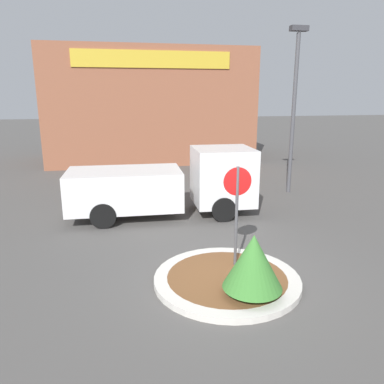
# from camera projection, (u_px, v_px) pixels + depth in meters

# --- Properties ---
(ground_plane) EXTENTS (120.00, 120.00, 0.00)m
(ground_plane) POSITION_uv_depth(u_px,v_px,m) (227.00, 282.00, 8.30)
(ground_plane) COLOR #514F4C
(traffic_island) EXTENTS (3.23, 3.23, 0.14)m
(traffic_island) POSITION_uv_depth(u_px,v_px,m) (227.00, 279.00, 8.28)
(traffic_island) COLOR beige
(traffic_island) RESTS_ON ground_plane
(stop_sign) EXTENTS (0.65, 0.07, 2.50)m
(stop_sign) POSITION_uv_depth(u_px,v_px,m) (237.00, 201.00, 8.44)
(stop_sign) COLOR #4C4C51
(stop_sign) RESTS_ON ground_plane
(island_shrub) EXTENTS (1.20, 1.20, 1.27)m
(island_shrub) POSITION_uv_depth(u_px,v_px,m) (253.00, 261.00, 7.35)
(island_shrub) COLOR brown
(island_shrub) RESTS_ON traffic_island
(utility_truck) EXTENTS (6.24, 2.25, 2.28)m
(utility_truck) POSITION_uv_depth(u_px,v_px,m) (168.00, 184.00, 12.61)
(utility_truck) COLOR white
(utility_truck) RESTS_ON ground_plane
(storefront_building) EXTENTS (12.09, 6.07, 6.65)m
(storefront_building) POSITION_uv_depth(u_px,v_px,m) (149.00, 106.00, 23.37)
(storefront_building) COLOR #93563D
(storefront_building) RESTS_ON ground_plane
(light_pole) EXTENTS (0.70, 0.30, 6.58)m
(light_pole) POSITION_uv_depth(u_px,v_px,m) (294.00, 99.00, 14.98)
(light_pole) COLOR #4C4C51
(light_pole) RESTS_ON ground_plane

